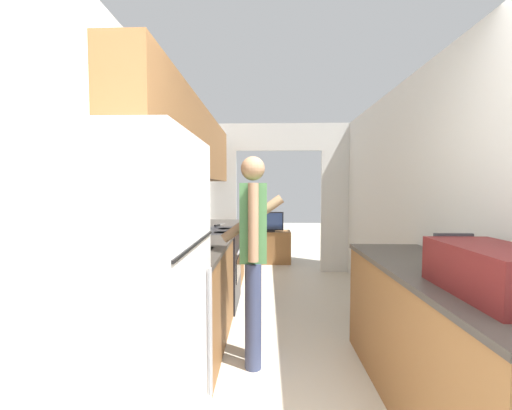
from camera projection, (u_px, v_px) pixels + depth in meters
name	position (u px, v px, depth m)	size (l,w,h in m)	color
wall_left	(166.00, 176.00, 2.84)	(0.38, 6.99, 2.50)	silver
wall_right	(454.00, 211.00, 2.35)	(0.06, 6.99, 2.50)	silver
wall_far_with_doorway	(279.00, 188.00, 5.30)	(2.74, 0.06, 2.50)	silver
counter_left	(204.00, 279.00, 3.33)	(0.62, 3.38, 0.91)	brown
counter_right	(440.00, 344.00, 1.94)	(0.62, 1.91, 0.91)	brown
refrigerator	(121.00, 325.00, 1.37)	(0.69, 0.72, 1.65)	white
range_oven	(213.00, 267.00, 3.82)	(0.66, 0.76, 1.05)	black
person	(253.00, 253.00, 2.51)	(0.54, 0.39, 1.67)	#384266
suitcase	(493.00, 271.00, 1.48)	(0.36, 0.65, 0.25)	#5B1919
tv_cabinet	(268.00, 247.00, 5.97)	(0.84, 0.42, 0.60)	brown
television	(268.00, 222.00, 5.91)	(0.57, 0.16, 0.37)	black
knife	(218.00, 225.00, 4.29)	(0.13, 0.33, 0.02)	#B7B7BC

